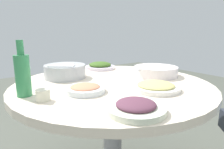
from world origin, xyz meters
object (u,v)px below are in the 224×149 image
object	(u,v)px
round_dining_table	(113,100)
green_bottle	(23,74)
rice_bowl	(65,71)
dish_eggplant	(136,107)
dish_shrimp	(85,89)
dish_greens	(100,66)
tea_cup_far	(43,95)
tea_cup_near	(74,67)
dish_noodles	(156,86)
soup_bowl	(156,71)

from	to	relation	value
round_dining_table	green_bottle	xyz separation A→B (m)	(-0.03, -0.48, 0.21)
round_dining_table	rice_bowl	size ratio (longest dim) A/B	4.38
dish_eggplant	dish_shrimp	world-z (taller)	dish_eggplant
dish_greens	dish_shrimp	bearing A→B (deg)	-38.80
round_dining_table	tea_cup_far	world-z (taller)	tea_cup_far
rice_bowl	tea_cup_near	size ratio (longest dim) A/B	4.13
round_dining_table	dish_noodles	distance (m)	0.30
tea_cup_near	tea_cup_far	xyz separation A→B (m)	(0.55, -0.39, -0.00)
dish_greens	rice_bowl	bearing A→B (deg)	-68.74
soup_bowl	green_bottle	distance (m)	0.82
dish_shrimp	soup_bowl	bearing A→B (deg)	95.23
dish_eggplant	tea_cup_near	size ratio (longest dim) A/B	3.59
dish_greens	dish_eggplant	bearing A→B (deg)	-23.43
round_dining_table	dish_noodles	size ratio (longest dim) A/B	4.66
green_bottle	tea_cup_far	distance (m)	0.15
dish_eggplant	dish_greens	world-z (taller)	dish_greens
rice_bowl	dish_greens	distance (m)	0.38
dish_eggplant	green_bottle	size ratio (longest dim) A/B	0.88
dish_noodles	tea_cup_far	world-z (taller)	tea_cup_far
soup_bowl	dish_noodles	bearing A→B (deg)	-47.70
tea_cup_near	tea_cup_far	bearing A→B (deg)	-35.60
dish_eggplant	dish_greens	size ratio (longest dim) A/B	0.97
dish_noodles	soup_bowl	bearing A→B (deg)	132.30
dish_shrimp	tea_cup_near	bearing A→B (deg)	161.01
rice_bowl	tea_cup_far	world-z (taller)	rice_bowl
round_dining_table	soup_bowl	xyz separation A→B (m)	(0.03, 0.34, 0.14)
rice_bowl	dish_eggplant	size ratio (longest dim) A/B	1.15
dish_greens	green_bottle	size ratio (longest dim) A/B	0.91
tea_cup_near	green_bottle	bearing A→B (deg)	-45.80
tea_cup_near	rice_bowl	bearing A→B (deg)	-36.98
tea_cup_near	dish_greens	bearing A→B (deg)	73.56
dish_shrimp	tea_cup_near	xyz separation A→B (m)	(-0.55, 0.19, 0.01)
soup_bowl	dish_eggplant	size ratio (longest dim) A/B	1.41
green_bottle	tea_cup_near	bearing A→B (deg)	134.20
tea_cup_near	soup_bowl	bearing A→B (deg)	37.15
soup_bowl	dish_shrimp	world-z (taller)	soup_bowl
round_dining_table	dish_eggplant	size ratio (longest dim) A/B	5.04
dish_noodles	round_dining_table	bearing A→B (deg)	-160.83
round_dining_table	tea_cup_far	size ratio (longest dim) A/B	18.91
dish_greens	tea_cup_near	world-z (taller)	dish_greens
green_bottle	tea_cup_near	distance (m)	0.62
round_dining_table	rice_bowl	xyz separation A→B (m)	(-0.27, -0.18, 0.16)
dish_greens	tea_cup_far	bearing A→B (deg)	-50.61
tea_cup_near	tea_cup_far	size ratio (longest dim) A/B	1.04
round_dining_table	dish_noodles	world-z (taller)	dish_noodles
green_bottle	tea_cup_far	world-z (taller)	green_bottle
dish_noodles	green_bottle	world-z (taller)	green_bottle
dish_greens	tea_cup_far	size ratio (longest dim) A/B	3.88
tea_cup_far	rice_bowl	bearing A→B (deg)	145.19
dish_greens	green_bottle	world-z (taller)	green_bottle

